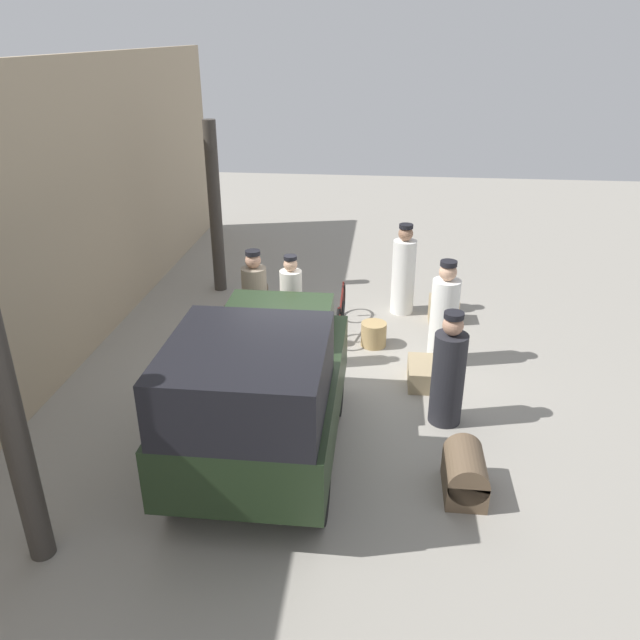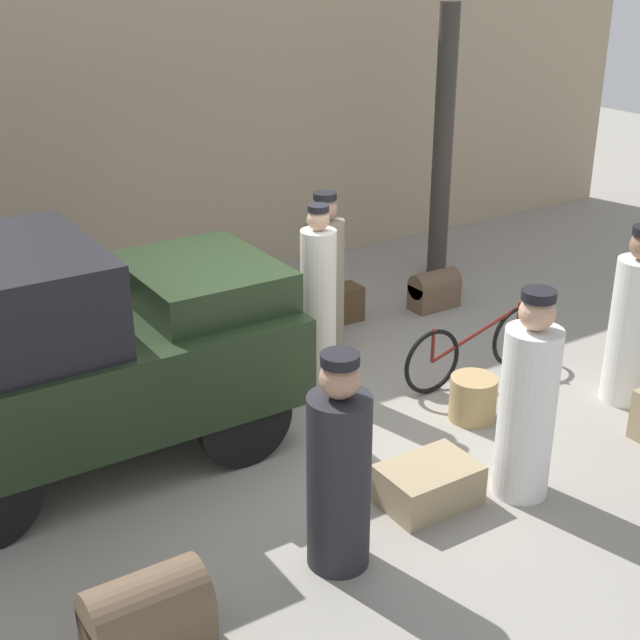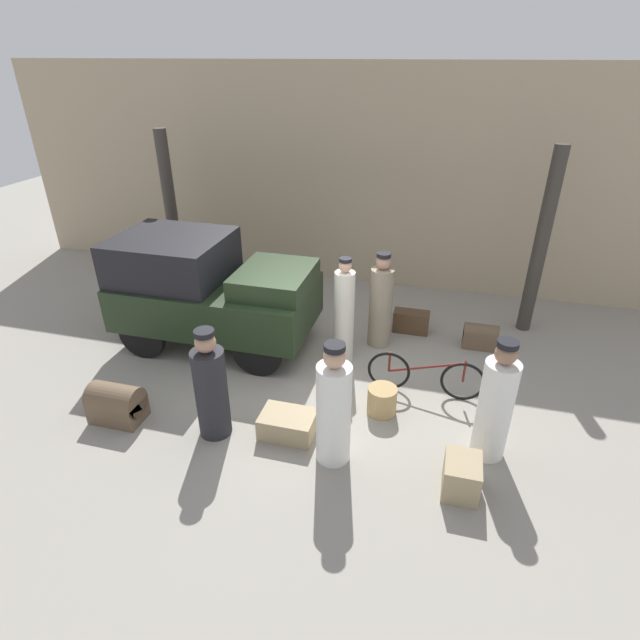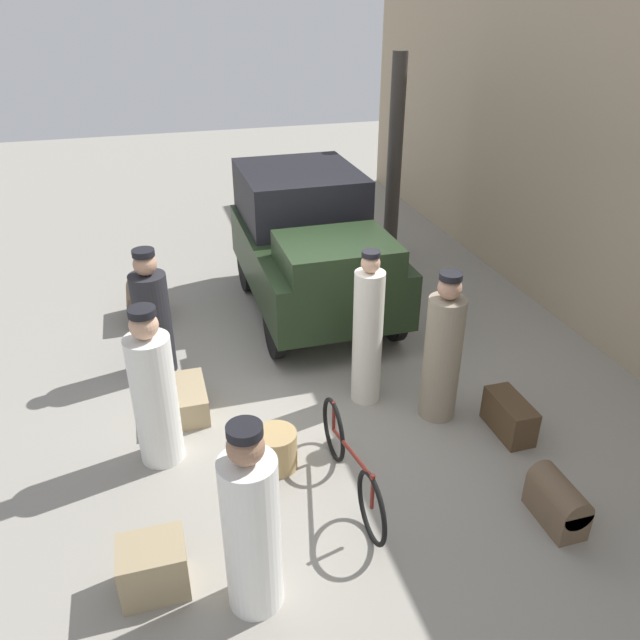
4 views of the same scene
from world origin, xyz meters
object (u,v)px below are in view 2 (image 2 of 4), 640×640
Objects in this scene: porter_standing_middle at (527,405)px; truck at (62,347)px; porter_with_bicycle at (633,324)px; suitcase_tan_flat at (147,618)px; trunk_barrel_dark at (435,289)px; conductor_in_dark_uniform at (318,307)px; trunk_large_brown at (334,306)px; bicycle at (476,347)px; trunk_umber_medium at (428,484)px; porter_carrying_trunk at (325,282)px; porter_lifting_near_truck at (339,473)px; wicker_basket at (473,398)px.

truck is at bearing 140.19° from porter_standing_middle.
suitcase_tan_flat is at bearing -172.72° from porter_with_bicycle.
conductor_in_dark_uniform is at bearing -156.18° from trunk_barrel_dark.
porter_standing_middle reaches higher than trunk_large_brown.
porter_with_bicycle is at bearing -66.56° from trunk_large_brown.
truck is 5.02m from porter_with_bicycle.
conductor_in_dark_uniform is (-1.41, 0.65, 0.51)m from bicycle.
trunk_barrel_dark is at bearing 60.78° from porter_standing_middle.
trunk_umber_medium is at bearing 7.62° from suitcase_tan_flat.
trunk_barrel_dark is (1.74, 0.32, -0.55)m from porter_carrying_trunk.
trunk_umber_medium is at bearing 158.66° from porter_standing_middle.
trunk_large_brown is (-0.40, 1.91, -0.13)m from bicycle.
porter_standing_middle is 1.00× the size of porter_with_bicycle.
trunk_large_brown is (2.29, 3.52, -0.52)m from porter_lifting_near_truck.
porter_standing_middle is 0.96m from trunk_umber_medium.
porter_standing_middle is at bearing -39.81° from truck.
porter_lifting_near_truck is 4.82m from trunk_barrel_dark.
porter_carrying_trunk is 3.00m from porter_with_bicycle.
porter_with_bicycle reaches higher than bicycle.
bicycle is at bearing 39.14° from trunk_umber_medium.
bicycle is at bearing -24.88° from conductor_in_dark_uniform.
porter_lifting_near_truck is 2.22× the size of suitcase_tan_flat.
suitcase_tan_flat is at bearing -157.43° from bicycle.
porter_standing_middle is (-0.46, -1.08, 0.56)m from wicker_basket.
wicker_basket is at bearing -79.58° from porter_carrying_trunk.
porter_lifting_near_truck is 0.95× the size of porter_with_bicycle.
truck is 2.99m from porter_carrying_trunk.
trunk_large_brown is at bearing 86.43° from wicker_basket.
trunk_barrel_dark reaches higher than wicker_basket.
conductor_in_dark_uniform is 2.18m from trunk_umber_medium.
wicker_basket is 1.64m from conductor_in_dark_uniform.
trunk_large_brown is (3.74, 3.63, -0.06)m from suitcase_tan_flat.
truck is 1.97× the size of porter_standing_middle.
wicker_basket is 2.03m from porter_carrying_trunk.
truck is 1.91× the size of bicycle.
truck is 4.63× the size of suitcase_tan_flat.
truck is 1.94× the size of porter_carrying_trunk.
bicycle reaches higher than trunk_large_brown.
porter_lifting_near_truck is 3.62m from porter_with_bicycle.
conductor_in_dark_uniform is at bearing 99.57° from porter_standing_middle.
suitcase_tan_flat is at bearing -145.94° from trunk_barrel_dark.
porter_standing_middle is at bearing -80.43° from conductor_in_dark_uniform.
suitcase_tan_flat is (-2.73, -2.37, -0.59)m from conductor_in_dark_uniform.
trunk_umber_medium is (-2.61, -0.32, -0.60)m from porter_with_bicycle.
suitcase_tan_flat is 1.11× the size of trunk_large_brown.
truck is at bearing -159.82° from trunk_large_brown.
porter_carrying_trunk is at bearing 126.96° from porter_with_bicycle.
conductor_in_dark_uniform is 1.74m from trunk_large_brown.
bicycle is 2.42× the size of suitcase_tan_flat.
porter_with_bicycle is at bearing -18.43° from wicker_basket.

